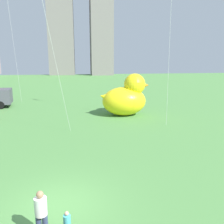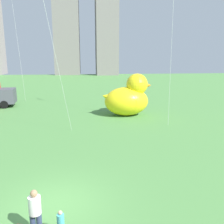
{
  "view_description": "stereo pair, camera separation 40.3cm",
  "coord_description": "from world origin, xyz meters",
  "views": [
    {
      "loc": [
        0.97,
        -9.22,
        5.98
      ],
      "look_at": [
        3.02,
        6.32,
        2.38
      ],
      "focal_mm": 39.95,
      "sensor_mm": 36.0,
      "label": 1
    },
    {
      "loc": [
        1.37,
        -9.26,
        5.98
      ],
      "look_at": [
        3.02,
        6.32,
        2.38
      ],
      "focal_mm": 39.95,
      "sensor_mm": 36.0,
      "label": 2
    }
  ],
  "objects": [
    {
      "name": "person_child",
      "position": [
        0.44,
        -1.91,
        0.55
      ],
      "size": [
        0.25,
        0.25,
        1.0
      ],
      "color": "silver",
      "rests_on": "ground"
    },
    {
      "name": "ground_plane",
      "position": [
        0.0,
        0.0,
        0.0
      ],
      "size": [
        140.0,
        140.0,
        0.0
      ],
      "primitive_type": "plane",
      "color": "#508844"
    },
    {
      "name": "city_skyline",
      "position": [
        -10.18,
        71.08,
        18.13
      ],
      "size": [
        43.28,
        13.14,
        41.84
      ],
      "color": "#9E938C",
      "rests_on": "ground"
    },
    {
      "name": "giant_inflatable_duck",
      "position": [
        5.57,
        15.02,
        1.78
      ],
      "size": [
        5.05,
        3.24,
        4.18
      ],
      "color": "yellow",
      "rests_on": "ground"
    },
    {
      "name": "person_adult",
      "position": [
        -0.4,
        -1.72,
        0.93
      ],
      "size": [
        0.41,
        0.41,
        1.69
      ],
      "color": "#38476B",
      "rests_on": "ground"
    }
  ]
}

